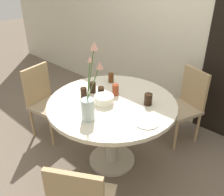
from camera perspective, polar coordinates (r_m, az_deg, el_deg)
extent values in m
plane|color=#6B5B4C|center=(2.91, 0.00, -14.00)|extent=(16.00, 16.00, 0.00)
cube|color=beige|center=(3.31, 16.70, 15.88)|extent=(8.00, 0.05, 2.60)
cylinder|color=beige|center=(2.47, 0.00, -1.22)|extent=(1.27, 1.27, 0.04)
cylinder|color=#B7AD99|center=(2.67, 0.00, -8.06)|extent=(0.14, 0.14, 0.70)
cylinder|color=#B7AD99|center=(2.90, 0.00, -13.78)|extent=(0.51, 0.51, 0.03)
cube|color=#9E896B|center=(3.10, 15.21, -2.54)|extent=(0.51, 0.51, 0.04)
cube|color=tan|center=(3.10, 18.34, 2.24)|extent=(0.37, 0.16, 0.46)
cylinder|color=tan|center=(3.23, 10.47, -5.20)|extent=(0.03, 0.03, 0.40)
cylinder|color=tan|center=(3.02, 14.33, -8.36)|extent=(0.03, 0.03, 0.40)
cylinder|color=tan|center=(3.42, 15.05, -3.64)|extent=(0.03, 0.03, 0.40)
cylinder|color=tan|center=(3.23, 18.97, -6.47)|extent=(0.03, 0.03, 0.40)
cube|color=#9E896B|center=(3.16, -14.02, -1.76)|extent=(0.46, 0.46, 0.04)
cube|color=tan|center=(3.17, -16.84, 3.07)|extent=(0.10, 0.38, 0.46)
cylinder|color=tan|center=(3.08, -13.58, -7.51)|extent=(0.03, 0.03, 0.40)
cylinder|color=tan|center=(3.27, -9.36, -4.64)|extent=(0.03, 0.03, 0.40)
cylinder|color=tan|center=(3.30, -17.74, -5.42)|extent=(0.03, 0.03, 0.40)
cylinder|color=tan|center=(3.48, -13.55, -2.86)|extent=(0.03, 0.03, 0.40)
cylinder|color=white|center=(2.41, -1.81, -0.35)|extent=(0.19, 0.19, 0.08)
cylinder|color=#E54C4C|center=(2.38, -1.83, 0.97)|extent=(0.01, 0.01, 0.04)
cylinder|color=#B2C6C1|center=(2.15, -5.52, -2.66)|extent=(0.12, 0.12, 0.20)
cylinder|color=#4C7538|center=(2.01, -5.36, 4.05)|extent=(0.04, 0.03, 0.36)
cone|color=#E0997F|center=(1.94, -5.06, 8.85)|extent=(0.04, 0.04, 0.05)
cylinder|color=#4C7538|center=(1.98, -4.33, 3.34)|extent=(0.14, 0.03, 0.34)
cone|color=#E0997F|center=(1.88, -2.85, 7.49)|extent=(0.05, 0.05, 0.06)
cylinder|color=#4C7538|center=(1.93, -4.94, 5.23)|extent=(0.15, 0.04, 0.50)
cone|color=#E0997F|center=(1.78, -4.10, 11.83)|extent=(0.06, 0.06, 0.06)
cylinder|color=white|center=(2.16, 7.91, -5.54)|extent=(0.21, 0.21, 0.01)
cylinder|color=black|center=(2.52, -2.57, 1.38)|extent=(0.06, 0.06, 0.10)
cylinder|color=maroon|center=(2.55, 0.79, 1.88)|extent=(0.07, 0.07, 0.12)
cylinder|color=black|center=(2.40, 8.28, -0.30)|extent=(0.08, 0.08, 0.11)
cylinder|color=#51280F|center=(2.83, -0.23, 4.63)|extent=(0.06, 0.06, 0.11)
cylinder|color=black|center=(2.53, -6.48, 1.24)|extent=(0.06, 0.06, 0.10)
cylinder|color=black|center=(2.61, -4.45, 2.42)|extent=(0.07, 0.07, 0.11)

